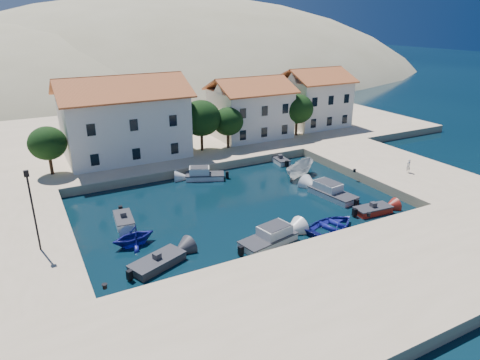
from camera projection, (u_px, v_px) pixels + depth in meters
name	position (u px, v px, depth m)	size (l,w,h in m)	color
ground	(297.00, 253.00, 33.09)	(400.00, 400.00, 0.00)	black
quay_south	(350.00, 289.00, 27.97)	(52.00, 12.00, 1.00)	tan
quay_east	(392.00, 168.00, 50.13)	(11.00, 20.00, 1.00)	tan
quay_west	(19.00, 248.00, 32.84)	(8.00, 20.00, 1.00)	tan
quay_north	(164.00, 133.00, 65.12)	(80.00, 36.00, 1.00)	tan
hills	(141.00, 138.00, 152.44)	(254.00, 176.00, 99.00)	tan
building_left	(124.00, 116.00, 51.42)	(14.70, 9.45, 9.70)	white
building_mid	(250.00, 106.00, 60.38)	(10.50, 8.40, 8.30)	white
building_right	(314.00, 97.00, 66.37)	(9.45, 8.40, 8.80)	white
trees	(212.00, 120.00, 54.32)	(37.30, 5.30, 6.45)	#382314
lamppost	(32.00, 203.00, 30.33)	(0.35, 0.25, 6.22)	black
bollards	(298.00, 213.00, 37.10)	(29.36, 9.56, 0.30)	black
motorboat_grey_sw	(157.00, 262.00, 31.33)	(4.58, 3.30, 1.25)	#333338
cabin_cruiser_south	(268.00, 239.00, 34.29)	(5.20, 3.03, 1.60)	silver
rowboat_south	(331.00, 229.00, 36.79)	(3.60, 5.04, 1.04)	navy
motorboat_red_se	(373.00, 210.00, 39.80)	(3.68, 1.86, 1.25)	maroon
cabin_cruiser_east	(333.00, 193.00, 43.17)	(2.80, 5.42, 1.60)	silver
boat_east	(299.00, 176.00, 48.94)	(1.84, 4.89, 1.89)	silver
motorboat_white_ne	(280.00, 161.00, 53.36)	(1.70, 3.14, 1.25)	silver
rowboat_west	(134.00, 244.00, 34.36)	(2.94, 3.40, 1.79)	navy
motorboat_white_west	(124.00, 220.00, 37.85)	(1.84, 3.51, 1.25)	silver
cabin_cruiser_north	(205.00, 175.00, 48.02)	(4.66, 3.37, 1.60)	silver
pedestrian	(408.00, 166.00, 46.99)	(0.57, 0.37, 1.56)	silver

